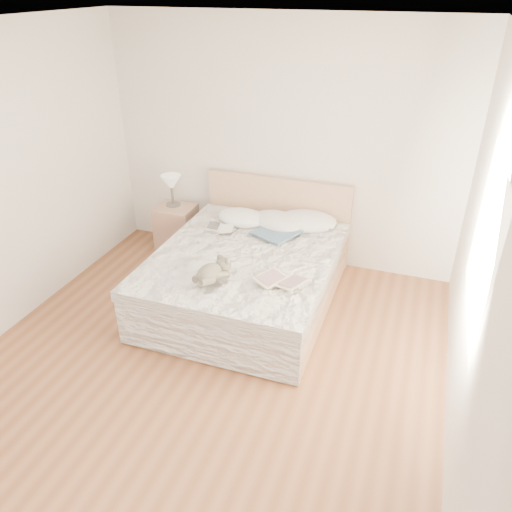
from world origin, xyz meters
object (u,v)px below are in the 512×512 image
Objects in this scene: nightstand at (177,228)px; photo_book at (220,228)px; teddy_bear at (210,278)px; bed at (248,274)px; table_lamp at (171,184)px; childrens_book at (282,281)px.

photo_book reaches higher than nightstand.
nightstand is at bearing 136.16° from photo_book.
photo_book is 0.95× the size of teddy_bear.
bed is 1.59m from table_lamp.
photo_book is (0.84, -0.52, -0.20)m from table_lamp.
teddy_bear is at bearing -135.41° from childrens_book.
nightstand is 1.80× the size of photo_book.
bed is at bearing 160.77° from childrens_book.
nightstand is 1.00m from photo_book.
bed reaches higher than teddy_bear.
childrens_book is at bearing 40.18° from teddy_bear.
bed is at bearing -32.26° from nightstand.
photo_book is (0.80, -0.48, 0.35)m from nightstand.
childrens_book is (0.93, -0.80, 0.00)m from photo_book.
bed is 5.24× the size of childrens_book.
childrens_book is at bearing -53.37° from photo_book.
teddy_bear is (1.13, -1.48, 0.37)m from nightstand.
photo_book is at bearing 145.55° from bed.
table_lamp reaches higher than teddy_bear.
photo_book is at bearing -31.63° from table_lamp.
childrens_book is at bearing -36.60° from table_lamp.
photo_book is (-0.43, 0.29, 0.32)m from bed.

